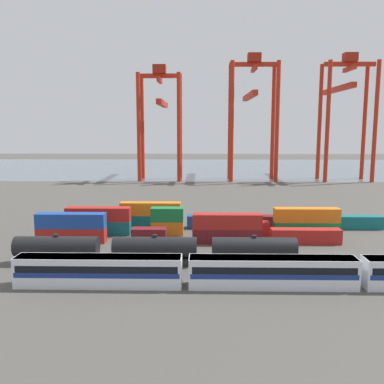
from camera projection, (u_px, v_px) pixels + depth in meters
ground_plane at (228, 201)px, 116.57m from camera, size 420.00×420.00×0.00m
harbour_water at (215, 168)px, 213.08m from camera, size 400.00×110.00×0.01m
passenger_train at (272, 271)px, 53.93m from camera, size 65.34×3.14×3.90m
freight_tank_row at (155, 250)px, 62.99m from camera, size 41.58×3.03×4.49m
shipping_container_0 at (71, 235)px, 75.23m from camera, size 12.10×2.44×2.60m
shipping_container_1 at (71, 221)px, 74.84m from camera, size 12.10×2.44×2.60m
shipping_container_2 at (149, 235)px, 74.95m from camera, size 6.04×2.44×2.60m
shipping_container_3 at (227, 236)px, 74.67m from camera, size 12.10×2.44×2.60m
shipping_container_4 at (227, 221)px, 74.28m from camera, size 12.10×2.44×2.60m
shipping_container_5 at (306, 236)px, 74.39m from camera, size 12.10×2.44×2.60m
shipping_container_6 at (99, 228)px, 80.71m from camera, size 12.10×2.44×2.60m
shipping_container_7 at (98, 214)px, 80.31m from camera, size 12.10×2.44×2.60m
shipping_container_8 at (167, 228)px, 80.44m from camera, size 6.04×2.44×2.60m
shipping_container_9 at (167, 214)px, 80.05m from camera, size 6.04×2.44×2.60m
shipping_container_10 at (236, 228)px, 80.17m from camera, size 12.10×2.44×2.60m
shipping_container_11 at (306, 229)px, 79.91m from camera, size 12.10×2.44×2.60m
shipping_container_12 at (307, 215)px, 79.52m from camera, size 12.10×2.44×2.60m
shipping_container_13 at (84, 221)px, 86.34m from camera, size 12.10×2.44×2.60m
shipping_container_14 at (151, 221)px, 86.06m from camera, size 12.10×2.44×2.60m
shipping_container_15 at (150, 209)px, 85.67m from camera, size 12.10×2.44×2.60m
shipping_container_16 at (217, 222)px, 85.79m from camera, size 12.10×2.44×2.60m
shipping_container_17 at (284, 222)px, 85.51m from camera, size 12.10×2.44×2.60m
shipping_container_18 at (352, 222)px, 85.24m from camera, size 12.10×2.44×2.60m
gantry_crane_west at (160, 112)px, 162.78m from camera, size 16.41×32.72×43.00m
gantry_crane_central at (252, 106)px, 162.25m from camera, size 18.20×37.36×47.02m
gantry_crane_east at (345, 104)px, 161.70m from camera, size 18.83×39.61×47.01m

